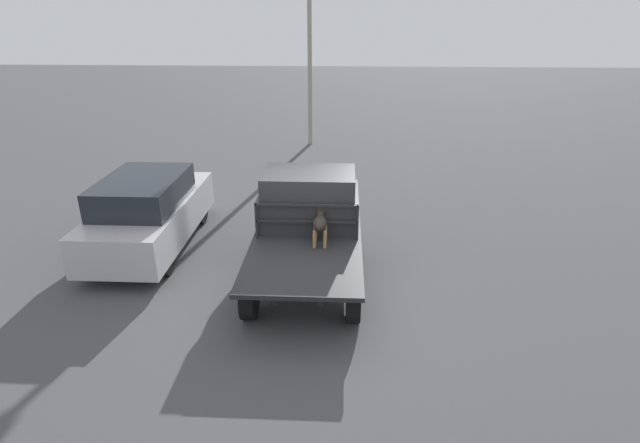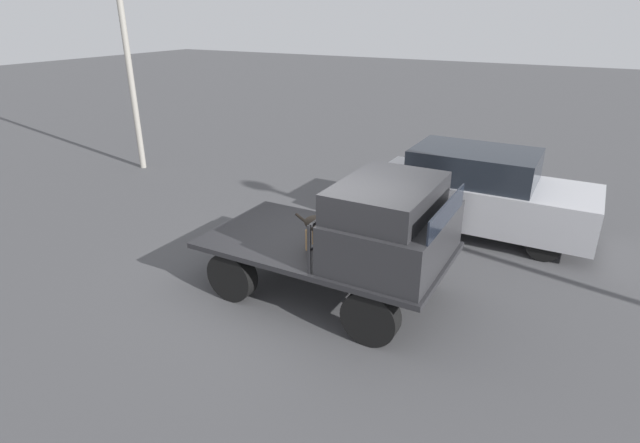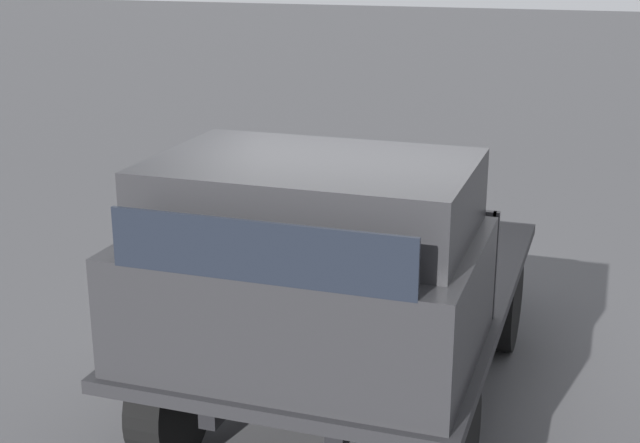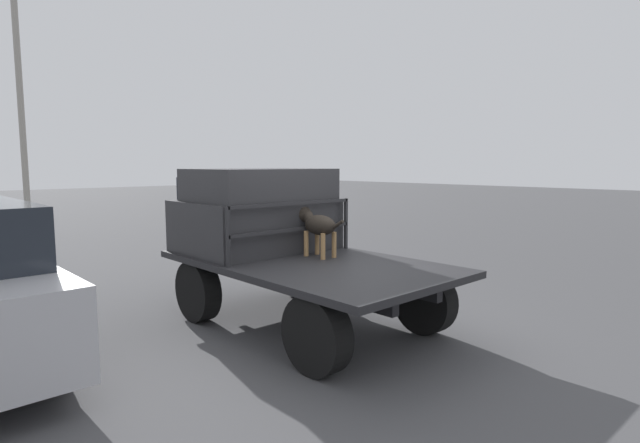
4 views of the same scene
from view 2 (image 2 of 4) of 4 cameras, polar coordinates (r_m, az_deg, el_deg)
The scene contains 6 objects.
ground_plane at distance 7.96m, azimuth 0.65°, elevation -7.92°, with size 80.00×80.00×0.00m, color #474749.
flatbed_truck at distance 7.66m, azimuth 0.67°, elevation -4.02°, with size 3.66×2.07×0.84m.
truck_cab at distance 6.96m, azimuth 8.15°, elevation -0.23°, with size 1.45×1.95×1.11m.
truck_headboard at distance 7.26m, azimuth 2.53°, elevation 0.51°, with size 0.04×1.95×0.70m.
dog at distance 7.13m, azimuth 0.54°, elevation -0.42°, with size 0.87×0.26×0.66m.
parked_sedan at distance 10.24m, azimuth 17.75°, elevation 3.25°, with size 4.16×1.72×1.65m.
Camera 2 is at (3.23, -6.02, 4.08)m, focal length 28.00 mm.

